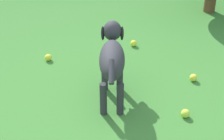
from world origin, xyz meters
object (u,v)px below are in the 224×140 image
(tennis_ball_1, at_px, (48,58))
(tennis_ball_4, at_px, (193,78))
(dog, at_px, (112,57))
(tennis_ball_2, at_px, (185,113))
(tennis_ball_3, at_px, (134,43))

(tennis_ball_1, distance_m, tennis_ball_4, 1.37)
(dog, height_order, tennis_ball_1, dog)
(tennis_ball_4, bearing_deg, dog, -15.22)
(tennis_ball_2, relative_size, tennis_ball_4, 1.00)
(dog, height_order, tennis_ball_3, dog)
(tennis_ball_1, distance_m, tennis_ball_2, 1.45)
(tennis_ball_2, relative_size, tennis_ball_3, 1.00)
(dog, xyz_separation_m, tennis_ball_2, (-0.31, 0.52, -0.34))
(tennis_ball_2, bearing_deg, tennis_ball_4, -141.96)
(tennis_ball_4, bearing_deg, tennis_ball_2, 38.04)
(tennis_ball_2, xyz_separation_m, tennis_ball_4, (-0.41, -0.32, 0.00))
(dog, height_order, tennis_ball_4, dog)
(tennis_ball_1, bearing_deg, tennis_ball_4, 130.70)
(dog, distance_m, tennis_ball_3, 0.99)
(tennis_ball_1, height_order, tennis_ball_2, same)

